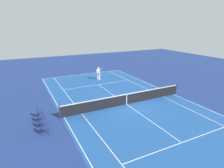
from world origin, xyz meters
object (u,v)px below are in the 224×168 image
spectator_chair_1 (42,121)px  spectator_chair_2 (40,116)px  tennis_net (127,99)px  tennis_player_near (99,73)px  spectator_chair_3 (39,111)px  spectator_chair_0 (44,127)px  tennis_ball (121,95)px

spectator_chair_1 → spectator_chair_2: same height
tennis_net → spectator_chair_2: tennis_net is taller
spectator_chair_1 → spectator_chair_2: (0.88, 0.00, 0.00)m
tennis_net → tennis_player_near: (8.38, -0.89, 0.44)m
tennis_net → spectator_chair_3: 7.22m
spectator_chair_2 → spectator_chair_3: bearing=0.0°
spectator_chair_0 → spectator_chair_1: 0.88m
tennis_net → tennis_ball: 2.23m
spectator_chair_2 → tennis_player_near: bearing=-43.9°
tennis_ball → spectator_chair_1: (-2.99, 7.78, 0.49)m
tennis_player_near → spectator_chair_2: size_ratio=1.93×
spectator_chair_0 → spectator_chair_3: size_ratio=1.00×
tennis_net → spectator_chair_2: size_ratio=13.30×
tennis_ball → spectator_chair_1: bearing=111.0°
tennis_player_near → spectator_chair_3: size_ratio=1.93×
tennis_net → tennis_ball: bearing=-16.2°
spectator_chair_1 → spectator_chair_2: 0.88m
tennis_ball → spectator_chair_2: 8.08m
spectator_chair_2 → spectator_chair_3: 0.88m
tennis_ball → spectator_chair_0: 8.71m
spectator_chair_1 → spectator_chair_0: bearing=180.0°
spectator_chair_0 → spectator_chair_3: bearing=0.0°
tennis_ball → spectator_chair_2: size_ratio=0.08×
spectator_chair_1 → tennis_net: bearing=-82.9°
tennis_player_near → spectator_chair_1: 12.29m
tennis_net → tennis_player_near: size_ratio=6.89×
spectator_chair_0 → tennis_player_near: bearing=-38.5°
spectator_chair_0 → spectator_chair_1: (0.88, 0.00, 0.00)m
spectator_chair_2 → tennis_ball: bearing=-74.8°
tennis_player_near → spectator_chair_0: tennis_player_near is taller
tennis_net → spectator_chair_1: 7.23m
tennis_ball → spectator_chair_3: (-1.23, 7.78, 0.49)m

